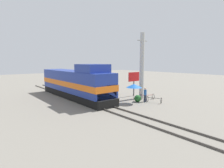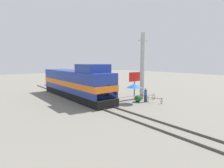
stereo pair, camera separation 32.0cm
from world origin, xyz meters
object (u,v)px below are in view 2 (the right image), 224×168
locomotive (76,83)px  billboard_sign (135,78)px  utility_pole (142,66)px  bicycle (148,97)px  bicycle_spare (155,100)px  person_bystander (146,94)px  vendor_umbrella (134,86)px

locomotive → billboard_sign: 8.25m
utility_pole → billboard_sign: 2.48m
bicycle → bicycle_spare: size_ratio=1.00×
person_bystander → billboard_sign: bearing=64.5°
utility_pole → billboard_sign: bearing=80.5°
locomotive → utility_pole: 9.28m
person_bystander → bicycle: person_bystander is taller
billboard_sign → bicycle_spare: (-1.22, -4.55, -2.21)m
person_bystander → bicycle: bearing=29.2°
billboard_sign → bicycle_spare: size_ratio=1.85×
locomotive → utility_pole: (6.88, -5.74, 2.40)m
person_bystander → bicycle: 1.63m
vendor_umbrella → bicycle_spare: vendor_umbrella is taller
locomotive → bicycle_spare: locomotive is taller
bicycle_spare → billboard_sign: bearing=-128.6°
billboard_sign → person_bystander: billboard_sign is taller
person_bystander → locomotive: bearing=125.9°
person_bystander → bicycle: (1.32, 0.74, -0.59)m
utility_pole → locomotive: bearing=140.2°
vendor_umbrella → billboard_sign: size_ratio=0.67×
vendor_umbrella → bicycle: size_ratio=1.24×
vendor_umbrella → bicycle_spare: size_ratio=1.24×
billboard_sign → bicycle_spare: 5.20m
billboard_sign → vendor_umbrella: bearing=-136.4°
billboard_sign → person_bystander: (-1.67, -3.51, -1.62)m
vendor_umbrella → bicycle: bearing=5.8°
vendor_umbrella → bicycle: (2.86, 0.29, -1.73)m
utility_pole → bicycle: utility_pole is taller
bicycle → utility_pole: bearing=-154.4°
bicycle_spare → locomotive: bearing=-78.9°
locomotive → billboard_sign: locomotive is taller
locomotive → person_bystander: (5.49, -7.57, -1.03)m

